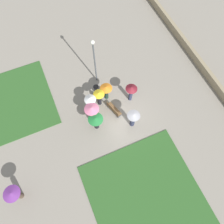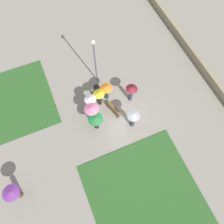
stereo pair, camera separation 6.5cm
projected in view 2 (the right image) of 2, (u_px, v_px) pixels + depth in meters
The scene contains 15 objects.
ground_plane at pixel (125, 118), 18.60m from camera, with size 90.00×90.00×0.00m, color gray.
lawn_patch_near at pixel (146, 199), 15.87m from camera, with size 8.20×7.84×0.06m.
lawn_patch_far at pixel (7, 104), 19.14m from camera, with size 7.04×7.88×0.06m.
parapet_wall at pixel (214, 82), 19.69m from camera, with size 45.00×0.35×0.80m.
park_bench at pixel (114, 109), 18.45m from camera, with size 1.56×0.85×0.90m.
lamp_post at pixel (95, 57), 17.36m from camera, with size 0.32×0.32×5.07m.
trash_bin at pixel (96, 89), 19.36m from camera, with size 0.48×0.48×0.81m.
crowd_person_maroon at pixel (131, 91), 18.11m from camera, with size 0.99×0.99×1.97m.
crowd_person_pink at pixel (92, 110), 17.35m from camera, with size 1.19×1.19×1.92m.
crowd_person_orange at pixel (106, 90), 18.34m from camera, with size 1.03×1.03×1.77m.
crowd_person_green at pixel (96, 121), 17.13m from camera, with size 1.19×1.19×1.78m.
crowd_person_grey at pixel (133, 118), 17.12m from camera, with size 1.02×1.02×2.02m.
crowd_person_white at pixel (91, 101), 17.81m from camera, with size 0.96×0.96×1.90m.
crowd_person_yellow at pixel (99, 96), 18.08m from camera, with size 0.93×0.93×1.83m.
lone_walker_far_path at pixel (14, 193), 14.79m from camera, with size 1.16×1.16×1.95m.
Camera 2 is at (-6.37, 3.89, 17.07)m, focal length 35.00 mm.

